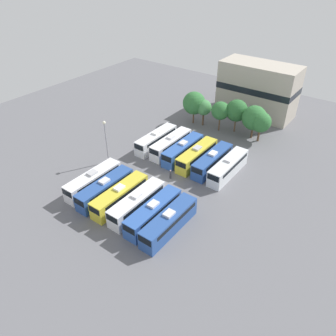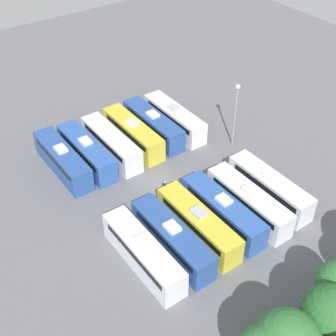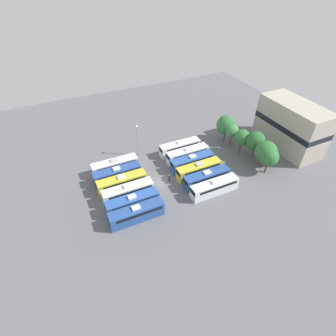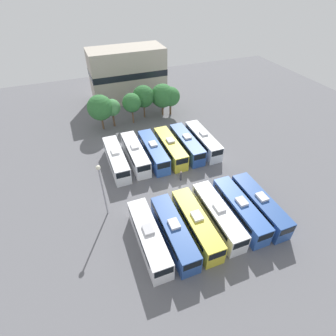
# 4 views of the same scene
# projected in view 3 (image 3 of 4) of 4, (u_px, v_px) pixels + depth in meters

# --- Properties ---
(ground_plane) EXTENTS (109.43, 109.43, 0.00)m
(ground_plane) POSITION_uv_depth(u_px,v_px,m) (162.00, 181.00, 59.60)
(ground_plane) COLOR slate
(bus_0) EXTENTS (2.53, 10.78, 3.37)m
(bus_0) POSITION_uv_depth(u_px,v_px,m) (115.00, 165.00, 61.36)
(bus_0) COLOR silver
(bus_0) RESTS_ON ground_plane
(bus_1) EXTENTS (2.53, 10.78, 3.37)m
(bus_1) POSITION_uv_depth(u_px,v_px,m) (117.00, 174.00, 59.00)
(bus_1) COLOR #284C93
(bus_1) RESTS_ON ground_plane
(bus_2) EXTENTS (2.53, 10.78, 3.37)m
(bus_2) POSITION_uv_depth(u_px,v_px,m) (122.00, 182.00, 56.82)
(bus_2) COLOR gold
(bus_2) RESTS_ON ground_plane
(bus_3) EXTENTS (2.53, 10.78, 3.37)m
(bus_3) POSITION_uv_depth(u_px,v_px,m) (128.00, 192.00, 54.55)
(bus_3) COLOR silver
(bus_3) RESTS_ON ground_plane
(bus_4) EXTENTS (2.53, 10.78, 3.37)m
(bus_4) POSITION_uv_depth(u_px,v_px,m) (133.00, 202.00, 52.18)
(bus_4) COLOR #2D56A8
(bus_4) RESTS_ON ground_plane
(bus_5) EXTENTS (2.53, 10.78, 3.37)m
(bus_5) POSITION_uv_depth(u_px,v_px,m) (137.00, 213.00, 49.96)
(bus_5) COLOR #284C93
(bus_5) RESTS_ON ground_plane
(bus_6) EXTENTS (2.53, 10.78, 3.37)m
(bus_6) POSITION_uv_depth(u_px,v_px,m) (180.00, 147.00, 67.26)
(bus_6) COLOR silver
(bus_6) RESTS_ON ground_plane
(bus_7) EXTENTS (2.53, 10.78, 3.37)m
(bus_7) POSITION_uv_depth(u_px,v_px,m) (188.00, 154.00, 64.94)
(bus_7) COLOR white
(bus_7) RESTS_ON ground_plane
(bus_8) EXTENTS (2.53, 10.78, 3.37)m
(bus_8) POSITION_uv_depth(u_px,v_px,m) (192.00, 161.00, 62.55)
(bus_8) COLOR #2D56A8
(bus_8) RESTS_ON ground_plane
(bus_9) EXTENTS (2.53, 10.78, 3.37)m
(bus_9) POSITION_uv_depth(u_px,v_px,m) (199.00, 169.00, 60.28)
(bus_9) COLOR gold
(bus_9) RESTS_ON ground_plane
(bus_10) EXTENTS (2.53, 10.78, 3.37)m
(bus_10) POSITION_uv_depth(u_px,v_px,m) (207.00, 178.00, 57.99)
(bus_10) COLOR #284C93
(bus_10) RESTS_ON ground_plane
(bus_11) EXTENTS (2.53, 10.78, 3.37)m
(bus_11) POSITION_uv_depth(u_px,v_px,m) (214.00, 187.00, 55.65)
(bus_11) COLOR silver
(bus_11) RESTS_ON ground_plane
(worker_person) EXTENTS (0.36, 0.36, 1.82)m
(worker_person) POSITION_uv_depth(u_px,v_px,m) (169.00, 178.00, 59.08)
(worker_person) COLOR #333338
(worker_person) RESTS_ON ground_plane
(light_pole) EXTENTS (0.60, 0.60, 8.61)m
(light_pole) POSITION_uv_depth(u_px,v_px,m) (137.00, 136.00, 63.89)
(light_pole) COLOR gray
(light_pole) RESTS_ON ground_plane
(tree_0) EXTENTS (5.12, 5.12, 7.43)m
(tree_0) POSITION_uv_depth(u_px,v_px,m) (226.00, 125.00, 69.68)
(tree_0) COLOR brown
(tree_0) RESTS_ON ground_plane
(tree_1) EXTENTS (3.47, 3.47, 6.07)m
(tree_1) POSITION_uv_depth(u_px,v_px,m) (232.00, 131.00, 68.44)
(tree_1) COLOR brown
(tree_1) RESTS_ON ground_plane
(tree_2) EXTENTS (3.97, 3.97, 6.70)m
(tree_2) POSITION_uv_depth(u_px,v_px,m) (242.00, 137.00, 65.21)
(tree_2) COLOR brown
(tree_2) RESTS_ON ground_plane
(tree_3) EXTENTS (4.72, 4.72, 7.36)m
(tree_3) POSITION_uv_depth(u_px,v_px,m) (255.00, 141.00, 63.41)
(tree_3) COLOR brown
(tree_3) RESTS_ON ground_plane
(tree_4) EXTENTS (5.16, 5.16, 7.21)m
(tree_4) POSITION_uv_depth(u_px,v_px,m) (266.00, 152.00, 60.52)
(tree_4) COLOR brown
(tree_4) RESTS_ON ground_plane
(tree_5) EXTENTS (4.24, 4.24, 6.49)m
(tree_5) POSITION_uv_depth(u_px,v_px,m) (269.00, 157.00, 59.34)
(tree_5) COLOR brown
(tree_5) RESTS_ON ground_plane
(depot_building) EXTENTS (17.82, 8.16, 12.16)m
(depot_building) POSITION_uv_depth(u_px,v_px,m) (291.00, 126.00, 66.80)
(depot_building) COLOR #B2A899
(depot_building) RESTS_ON ground_plane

